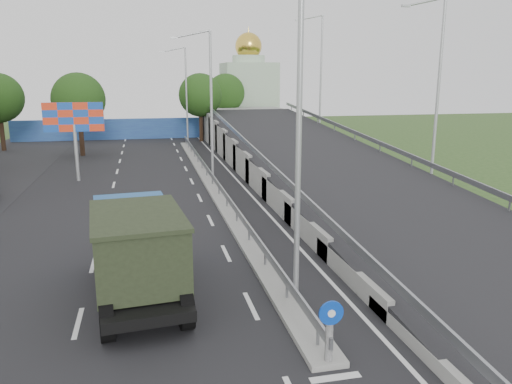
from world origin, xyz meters
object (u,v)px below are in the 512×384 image
object	(u,v)px
lamp_post_far	(185,90)
church	(249,91)
dump_truck	(137,247)
sign_bollard	(330,331)
lamp_post_near	(293,125)
lamp_post_mid	(208,98)
billboard	(74,122)

from	to	relation	value
lamp_post_far	church	size ratio (longest dim) A/B	0.73
lamp_post_far	dump_truck	distance (m)	38.83
sign_bollard	church	xyz separation A→B (m)	(10.00, 57.83, 4.28)
sign_bollard	lamp_post_near	bearing A→B (deg)	88.36
lamp_post_mid	dump_truck	bearing A→B (deg)	-104.78
dump_truck	sign_bollard	bearing A→B (deg)	-54.85
sign_bollard	billboard	world-z (taller)	billboard
billboard	lamp_post_near	bearing A→B (deg)	-67.51
lamp_post_far	billboard	size ratio (longest dim) A/B	1.83
billboard	dump_truck	distance (m)	20.91
lamp_post_mid	dump_truck	xyz separation A→B (m)	(-4.83, -18.31, -4.08)
lamp_post_near	church	size ratio (longest dim) A/B	0.73
lamp_post_near	lamp_post_mid	size ratio (longest dim) A/B	1.00
lamp_post_mid	lamp_post_far	distance (m)	20.00
lamp_post_near	lamp_post_mid	distance (m)	20.00
church	billboard	bearing A→B (deg)	-120.70
sign_bollard	billboard	size ratio (longest dim) A/B	0.30
sign_bollard	lamp_post_far	bearing A→B (deg)	89.86
sign_bollard	dump_truck	xyz separation A→B (m)	(-4.72, 5.51, 0.69)
billboard	dump_truck	xyz separation A→B (m)	(4.28, -20.31, -2.46)
billboard	dump_truck	size ratio (longest dim) A/B	0.76
church	dump_truck	xyz separation A→B (m)	(-14.72, -52.31, -3.59)
lamp_post_far	dump_truck	bearing A→B (deg)	-97.19
lamp_post_far	billboard	world-z (taller)	lamp_post_far
lamp_post_near	dump_truck	world-z (taller)	lamp_post_near
lamp_post_near	church	bearing A→B (deg)	79.62
lamp_post_near	sign_bollard	bearing A→B (deg)	-91.64
sign_bollard	lamp_post_near	distance (m)	6.12
sign_bollard	church	distance (m)	58.84
billboard	dump_truck	bearing A→B (deg)	-78.10
lamp_post_near	dump_truck	size ratio (longest dim) A/B	1.39
church	dump_truck	world-z (taller)	church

